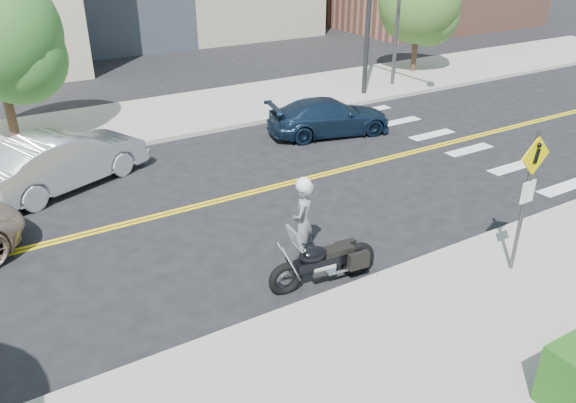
% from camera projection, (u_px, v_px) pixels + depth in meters
% --- Properties ---
extents(ground_plane, '(120.00, 120.00, 0.00)m').
position_uv_depth(ground_plane, '(202.00, 205.00, 14.58)').
color(ground_plane, black).
rests_on(ground_plane, ground).
extents(sidewalk_near, '(60.00, 5.00, 0.15)m').
position_uv_depth(sidewalk_near, '(393.00, 384.00, 8.79)').
color(sidewalk_near, '#9E9B91').
rests_on(sidewalk_near, ground_plane).
extents(sidewalk_far, '(60.00, 5.00, 0.15)m').
position_uv_depth(sidewalk_far, '(119.00, 124.00, 20.30)').
color(sidewalk_far, '#9E9B91').
rests_on(sidewalk_far, ground_plane).
extents(pedestrian_sign, '(0.78, 0.08, 3.00)m').
position_uv_depth(pedestrian_sign, '(528.00, 189.00, 10.82)').
color(pedestrian_sign, '#4C4C51').
rests_on(pedestrian_sign, sidewalk_near).
extents(motorcyclist, '(0.79, 0.78, 1.96)m').
position_uv_depth(motorcyclist, '(303.00, 220.00, 11.75)').
color(motorcyclist, '#9A9A9E').
rests_on(motorcyclist, ground).
extents(motorcycle, '(2.36, 0.92, 1.40)m').
position_uv_depth(motorcycle, '(324.00, 252.00, 11.12)').
color(motorcycle, black).
rests_on(motorcycle, ground).
extents(parked_car_silver, '(4.96, 3.35, 1.55)m').
position_uv_depth(parked_car_silver, '(63.00, 160.00, 15.33)').
color(parked_car_silver, silver).
rests_on(parked_car_silver, ground).
extents(parked_car_blue, '(4.56, 2.64, 1.24)m').
position_uv_depth(parked_car_blue, '(329.00, 117.00, 19.27)').
color(parked_car_blue, '#152741').
rests_on(parked_car_blue, ground).
extents(tree_far_b, '(3.79, 3.79, 5.24)m').
position_uv_depth(tree_far_b, '(419.00, 2.00, 25.99)').
color(tree_far_b, '#382619').
rests_on(tree_far_b, ground).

